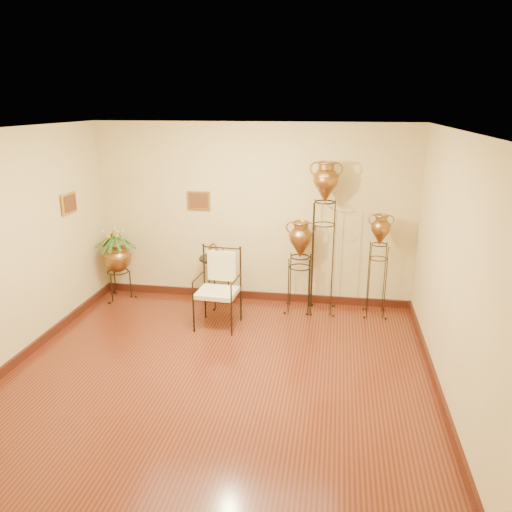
% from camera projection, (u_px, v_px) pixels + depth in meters
% --- Properties ---
extents(ground, '(5.00, 5.00, 0.00)m').
position_uv_depth(ground, '(217.00, 377.00, 5.81)').
color(ground, maroon).
rests_on(ground, ground).
extents(room_shell, '(5.02, 5.02, 2.81)m').
position_uv_depth(room_shell, '(213.00, 233.00, 5.31)').
color(room_shell, '#CCB683').
rests_on(room_shell, ground).
extents(amphora_tall, '(0.46, 0.46, 2.30)m').
position_uv_depth(amphora_tall, '(323.00, 237.00, 7.32)').
color(amphora_tall, black).
rests_on(amphora_tall, ground).
extents(amphora_mid, '(0.45, 0.45, 1.56)m').
position_uv_depth(amphora_mid, '(378.00, 265.00, 7.31)').
color(amphora_mid, black).
rests_on(amphora_mid, ground).
extents(amphora_short, '(0.52, 0.52, 1.42)m').
position_uv_depth(amphora_short, '(300.00, 266.00, 7.51)').
color(amphora_short, black).
rests_on(amphora_short, ground).
extents(planter_urn, '(0.76, 0.76, 1.32)m').
position_uv_depth(planter_urn, '(116.00, 255.00, 7.96)').
color(planter_urn, black).
rests_on(planter_urn, ground).
extents(armchair, '(0.66, 0.62, 1.12)m').
position_uv_depth(armchair, '(217.00, 289.00, 6.98)').
color(armchair, black).
rests_on(armchair, ground).
extents(side_table, '(0.65, 0.65, 0.99)m').
position_uv_depth(side_table, '(217.00, 280.00, 7.80)').
color(side_table, black).
rests_on(side_table, ground).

